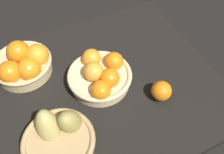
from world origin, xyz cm
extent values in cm
cube|color=black|center=(0.00, 0.00, 1.50)|extent=(84.00, 72.00, 3.00)
cylinder|color=#D3BC8C|center=(-0.03, 0.99, 5.29)|extent=(21.16, 21.16, 4.58)
torus|color=#D3BC8C|center=(-0.03, 0.99, 7.58)|extent=(22.85, 22.85, 1.70)
sphere|color=orange|center=(6.78, 3.54, 8.86)|extent=(6.91, 6.91, 6.91)
sphere|color=#F49E33|center=(-2.01, 1.25, 10.11)|extent=(6.91, 6.91, 6.91)
sphere|color=orange|center=(1.96, -3.08, 9.48)|extent=(6.91, 6.91, 6.91)
sphere|color=orange|center=(-2.64, -6.01, 8.75)|extent=(6.91, 6.91, 6.91)
sphere|color=orange|center=(-0.02, 8.23, 9.15)|extent=(6.91, 6.91, 6.91)
cylinder|color=tan|center=(-20.54, -16.66, 5.79)|extent=(19.66, 19.66, 5.58)
torus|color=tan|center=(-20.54, -16.66, 8.58)|extent=(21.33, 21.33, 1.67)
ellipsoid|color=tan|center=(-21.85, -12.27, 10.39)|extent=(7.11, 10.94, 13.67)
ellipsoid|color=#9E934C|center=(-15.54, -13.28, 10.19)|extent=(12.28, 11.35, 13.54)
cylinder|color=tan|center=(-23.41, 18.19, 5.55)|extent=(20.25, 20.25, 5.11)
torus|color=tan|center=(-23.41, 18.19, 8.11)|extent=(21.77, 21.77, 1.53)
sphere|color=orange|center=(-23.16, 20.67, 11.06)|extent=(8.25, 8.25, 8.25)
sphere|color=orange|center=(-21.62, 12.21, 9.74)|extent=(8.25, 8.25, 8.25)
sphere|color=orange|center=(-27.87, 13.89, 9.39)|extent=(8.25, 8.25, 8.25)
sphere|color=orange|center=(-17.37, 17.22, 9.88)|extent=(8.25, 8.25, 8.25)
sphere|color=orange|center=(16.40, -13.55, 6.51)|extent=(7.01, 7.01, 7.01)
camera|label=1|loc=(-18.90, -48.84, 74.42)|focal=39.10mm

